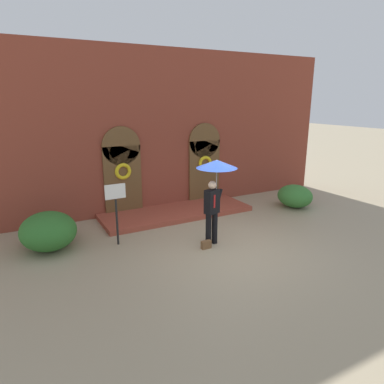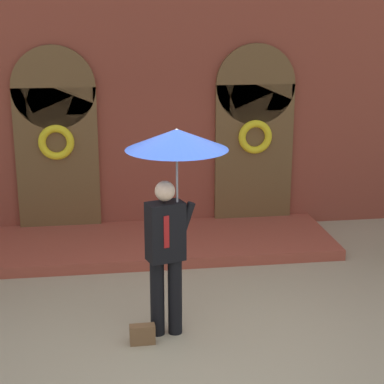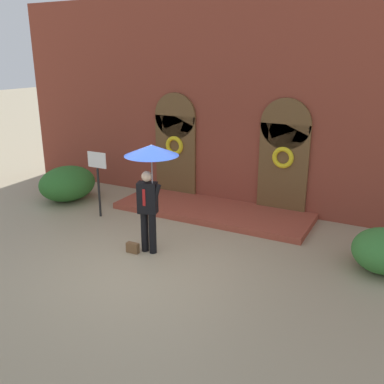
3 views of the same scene
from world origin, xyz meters
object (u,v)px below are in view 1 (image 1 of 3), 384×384
handbag (206,245)px  sign_post (116,204)px  person_with_umbrella (216,177)px  shrub_right (295,196)px  shrub_left (48,231)px

handbag → sign_post: sign_post is taller
person_with_umbrella → sign_post: size_ratio=1.37×
person_with_umbrella → shrub_right: (4.42, 1.45, -1.50)m
person_with_umbrella → handbag: size_ratio=8.44×
shrub_left → person_with_umbrella: bearing=-24.0°
sign_post → shrub_left: bearing=159.5°
shrub_left → sign_post: bearing=-20.5°
handbag → shrub_left: bearing=150.1°
person_with_umbrella → shrub_left: bearing=156.0°
handbag → shrub_right: size_ratio=0.21×
handbag → shrub_left: 4.25m
shrub_left → shrub_right: (8.52, -0.38, -0.08)m
person_with_umbrella → handbag: (-0.39, -0.20, -1.80)m
shrub_right → person_with_umbrella: bearing=-161.8°
person_with_umbrella → shrub_left: size_ratio=1.37×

